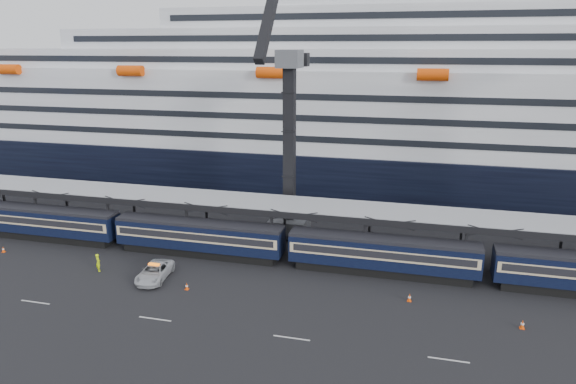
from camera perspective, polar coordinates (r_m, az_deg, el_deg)
name	(u,v)px	position (r m, az deg, el deg)	size (l,w,h in m)	color
ground	(472,335)	(45.31, 19.80, -14.75)	(260.00, 260.00, 0.00)	black
train	(417,257)	(53.02, 14.09, -6.98)	(133.05, 3.00, 4.05)	black
canopy	(465,219)	(55.98, 19.11, -2.83)	(130.00, 6.25, 5.53)	#999CA1
cruise_ship	(447,112)	(85.71, 17.28, 8.47)	(214.09, 28.84, 34.00)	black
crane_dark_near	(289,139)	(60.36, 0.06, 5.92)	(4.50, 17.75, 35.08)	#47494E
pickup_truck	(155,272)	(53.27, -14.61, -8.60)	(2.52, 5.46, 1.52)	#AEB1B6
worker	(98,262)	(56.74, -20.34, -7.35)	(0.69, 0.45, 1.89)	#D9FF0D
traffic_cone_a	(3,249)	(66.40, -29.08, -5.58)	(0.35, 0.35, 0.71)	#F64A07
traffic_cone_b	(187,286)	(50.64, -11.18, -10.22)	(0.35, 0.35, 0.70)	#F64A07
traffic_cone_c	(409,297)	(48.89, 13.34, -11.32)	(0.38, 0.38, 0.76)	#F64A07
traffic_cone_d	(522,324)	(47.58, 24.60, -13.21)	(0.40, 0.40, 0.79)	#F64A07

